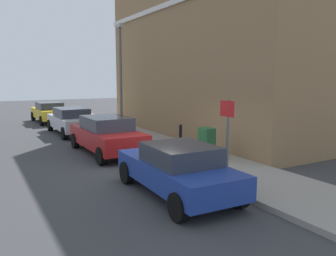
{
  "coord_description": "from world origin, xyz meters",
  "views": [
    {
      "loc": [
        -5.15,
        -9.85,
        3.03
      ],
      "look_at": [
        1.02,
        1.01,
        1.2
      ],
      "focal_mm": 36.55,
      "sensor_mm": 36.0,
      "label": 1
    }
  ],
  "objects": [
    {
      "name": "street_sign",
      "position": [
        0.88,
        -2.56,
        1.66
      ],
      "size": [
        0.08,
        0.6,
        2.3
      ],
      "color": "#59595B",
      "rests_on": "sidewalk"
    },
    {
      "name": "bollard_near_cabinet",
      "position": [
        1.99,
        1.7,
        0.7
      ],
      "size": [
        0.14,
        0.14,
        1.04
      ],
      "color": "black",
      "rests_on": "sidewalk"
    },
    {
      "name": "corner_building",
      "position": [
        6.69,
        4.9,
        4.71
      ],
      "size": [
        7.09,
        13.81,
        9.42
      ],
      "color": "olive",
      "rests_on": "ground"
    },
    {
      "name": "car_blue",
      "position": [
        -0.69,
        -2.5,
        0.71
      ],
      "size": [
        1.93,
        4.17,
        1.36
      ],
      "rotation": [
        0.0,
        0.0,
        1.54
      ],
      "color": "navy",
      "rests_on": "ground"
    },
    {
      "name": "lamppost",
      "position": [
        1.8,
        7.54,
        3.3
      ],
      "size": [
        0.2,
        0.44,
        5.72
      ],
      "color": "#59595B",
      "rests_on": "sidewalk"
    },
    {
      "name": "ground",
      "position": [
        0.0,
        0.0,
        0.0
      ],
      "size": [
        80.0,
        80.0,
        0.0
      ],
      "primitive_type": "plane",
      "color": "#38383A"
    },
    {
      "name": "car_silver",
      "position": [
        -0.6,
        8.85,
        0.75
      ],
      "size": [
        1.88,
        4.49,
        1.42
      ],
      "rotation": [
        0.0,
        0.0,
        1.58
      ],
      "color": "#B7B7BC",
      "rests_on": "ground"
    },
    {
      "name": "bollard_far_kerb",
      "position": [
        0.77,
        3.67,
        0.7
      ],
      "size": [
        0.14,
        0.14,
        1.04
      ],
      "color": "black",
      "rests_on": "sidewalk"
    },
    {
      "name": "sidewalk",
      "position": [
        1.86,
        6.0,
        0.07
      ],
      "size": [
        2.68,
        30.0,
        0.15
      ],
      "primitive_type": "cube",
      "color": "gray",
      "rests_on": "ground"
    },
    {
      "name": "utility_cabinet",
      "position": [
        1.89,
        -0.22,
        0.68
      ],
      "size": [
        0.46,
        0.61,
        1.15
      ],
      "color": "#1E4C28",
      "rests_on": "sidewalk"
    },
    {
      "name": "car_yellow",
      "position": [
        -0.71,
        14.47,
        0.73
      ],
      "size": [
        1.9,
        4.24,
        1.4
      ],
      "rotation": [
        0.0,
        0.0,
        1.6
      ],
      "color": "gold",
      "rests_on": "ground"
    },
    {
      "name": "car_red",
      "position": [
        -0.58,
        3.19,
        0.78
      ],
      "size": [
        1.94,
        4.51,
        1.5
      ],
      "rotation": [
        0.0,
        0.0,
        1.58
      ],
      "color": "maroon",
      "rests_on": "ground"
    }
  ]
}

